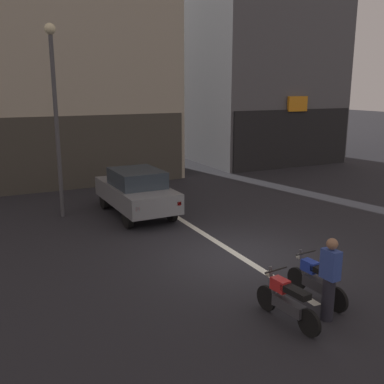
{
  "coord_description": "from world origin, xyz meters",
  "views": [
    {
      "loc": [
        -6.07,
        -9.39,
        4.44
      ],
      "look_at": [
        -0.46,
        2.0,
        1.4
      ],
      "focal_mm": 41.51,
      "sensor_mm": 36.0,
      "label": 1
    }
  ],
  "objects_px": {
    "motorcycle_red_row_leftmost": "(287,300)",
    "motorcycle_blue_row_left_mid": "(316,280)",
    "person_by_motorcycles": "(329,279)",
    "street_lamp": "(55,102)",
    "car_grey_crossing_near": "(136,191)"
  },
  "relations": [
    {
      "from": "street_lamp",
      "to": "person_by_motorcycles",
      "type": "distance_m",
      "value": 10.51
    },
    {
      "from": "motorcycle_blue_row_left_mid",
      "to": "person_by_motorcycles",
      "type": "relative_size",
      "value": 1.0
    },
    {
      "from": "motorcycle_blue_row_left_mid",
      "to": "person_by_motorcycles",
      "type": "distance_m",
      "value": 0.91
    },
    {
      "from": "motorcycle_red_row_leftmost",
      "to": "person_by_motorcycles",
      "type": "bearing_deg",
      "value": -19.73
    },
    {
      "from": "motorcycle_red_row_leftmost",
      "to": "motorcycle_blue_row_left_mid",
      "type": "relative_size",
      "value": 1.0
    },
    {
      "from": "street_lamp",
      "to": "person_by_motorcycles",
      "type": "height_order",
      "value": "street_lamp"
    },
    {
      "from": "motorcycle_red_row_leftmost",
      "to": "person_by_motorcycles",
      "type": "height_order",
      "value": "person_by_motorcycles"
    },
    {
      "from": "motorcycle_red_row_leftmost",
      "to": "person_by_motorcycles",
      "type": "relative_size",
      "value": 1.0
    },
    {
      "from": "street_lamp",
      "to": "person_by_motorcycles",
      "type": "xyz_separation_m",
      "value": [
        3.29,
        -9.5,
        -3.07
      ]
    },
    {
      "from": "car_grey_crossing_near",
      "to": "street_lamp",
      "type": "height_order",
      "value": "street_lamp"
    },
    {
      "from": "car_grey_crossing_near",
      "to": "person_by_motorcycles",
      "type": "xyz_separation_m",
      "value": [
        0.91,
        -8.5,
        -0.03
      ]
    },
    {
      "from": "motorcycle_blue_row_left_mid",
      "to": "person_by_motorcycles",
      "type": "height_order",
      "value": "person_by_motorcycles"
    },
    {
      "from": "car_grey_crossing_near",
      "to": "motorcycle_red_row_leftmost",
      "type": "relative_size",
      "value": 2.48
    },
    {
      "from": "street_lamp",
      "to": "motorcycle_blue_row_left_mid",
      "type": "distance_m",
      "value": 10.1
    },
    {
      "from": "car_grey_crossing_near",
      "to": "motorcycle_red_row_leftmost",
      "type": "height_order",
      "value": "car_grey_crossing_near"
    }
  ]
}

